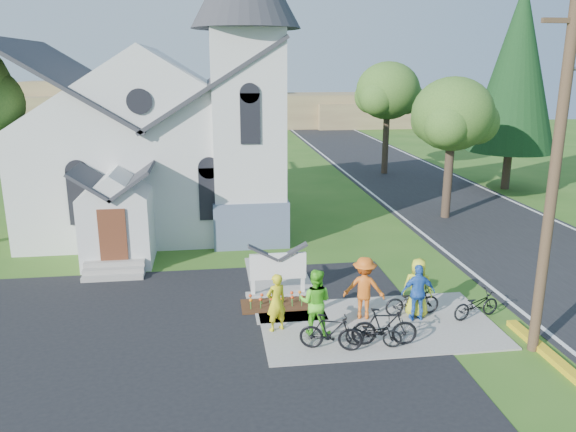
{
  "coord_description": "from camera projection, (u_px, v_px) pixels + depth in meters",
  "views": [
    {
      "loc": [
        -3.29,
        -14.41,
        7.62
      ],
      "look_at": [
        -0.61,
        5.0,
        2.29
      ],
      "focal_mm": 35.0,
      "sensor_mm": 36.0,
      "label": 1
    }
  ],
  "objects": [
    {
      "name": "bike_0",
      "position": [
        374.0,
        333.0,
        15.44
      ],
      "size": [
        1.63,
        0.9,
        0.81
      ],
      "primitive_type": "imported",
      "rotation": [
        0.0,
        0.0,
        1.32
      ],
      "color": "black",
      "rests_on": "sidewalk"
    },
    {
      "name": "tree_road_mid",
      "position": [
        388.0,
        91.0,
        38.82
      ],
      "size": [
        4.4,
        4.4,
        7.8
      ],
      "color": "#35261D",
      "rests_on": "ground"
    },
    {
      "name": "conifer",
      "position": [
        517.0,
        68.0,
        33.45
      ],
      "size": [
        5.2,
        5.2,
        12.4
      ],
      "color": "#35261D",
      "rests_on": "ground"
    },
    {
      "name": "sidewalk",
      "position": [
        378.0,
        325.0,
        16.87
      ],
      "size": [
        7.0,
        4.0,
        0.05
      ],
      "primitive_type": "cube",
      "color": "gray",
      "rests_on": "ground"
    },
    {
      "name": "utility_pole",
      "position": [
        559.0,
        155.0,
        14.06
      ],
      "size": [
        3.45,
        0.28,
        10.0
      ],
      "color": "#413220",
      "rests_on": "ground"
    },
    {
      "name": "cyclist_3",
      "position": [
        364.0,
        288.0,
        17.07
      ],
      "size": [
        1.42,
        1.06,
        1.95
      ],
      "primitive_type": "imported",
      "rotation": [
        0.0,
        0.0,
        2.85
      ],
      "color": "#D65E17",
      "rests_on": "sidewalk"
    },
    {
      "name": "cyclist_1",
      "position": [
        315.0,
        302.0,
        16.06
      ],
      "size": [
        1.15,
        1.03,
        1.96
      ],
      "primitive_type": "imported",
      "rotation": [
        0.0,
        0.0,
        2.78
      ],
      "color": "#56D127",
      "rests_on": "sidewalk"
    },
    {
      "name": "flower_bed",
      "position": [
        281.0,
        305.0,
        18.23
      ],
      "size": [
        2.6,
        1.1,
        0.07
      ],
      "primitive_type": "cube",
      "color": "#37190F",
      "rests_on": "ground"
    },
    {
      "name": "bike_3",
      "position": [
        384.0,
        327.0,
        15.48
      ],
      "size": [
        1.88,
        0.74,
        1.1
      ],
      "primitive_type": "imported",
      "rotation": [
        0.0,
        0.0,
        1.45
      ],
      "color": "black",
      "rests_on": "sidewalk"
    },
    {
      "name": "bike_4",
      "position": [
        476.0,
        305.0,
        17.19
      ],
      "size": [
        1.74,
        0.98,
        0.87
      ],
      "primitive_type": "imported",
      "rotation": [
        0.0,
        0.0,
        1.83
      ],
      "color": "black",
      "rests_on": "sidewalk"
    },
    {
      "name": "cyclist_2",
      "position": [
        418.0,
        292.0,
        16.97
      ],
      "size": [
        1.05,
        0.48,
        1.76
      ],
      "primitive_type": "imported",
      "rotation": [
        0.0,
        0.0,
        3.09
      ],
      "color": "blue",
      "rests_on": "sidewalk"
    },
    {
      "name": "bike_2",
      "position": [
        412.0,
        301.0,
        17.4
      ],
      "size": [
        1.76,
        0.68,
        0.91
      ],
      "primitive_type": "imported",
      "rotation": [
        0.0,
        0.0,
        1.61
      ],
      "color": "black",
      "rests_on": "sidewalk"
    },
    {
      "name": "bike_1",
      "position": [
        331.0,
        332.0,
        15.24
      ],
      "size": [
        1.79,
        0.96,
        1.04
      ],
      "primitive_type": "imported",
      "rotation": [
        0.0,
        0.0,
        1.28
      ],
      "color": "black",
      "rests_on": "sidewalk"
    },
    {
      "name": "parking_lot",
      "position": [
        63.0,
        394.0,
        13.37
      ],
      "size": [
        20.0,
        16.0,
        0.02
      ],
      "primitive_type": "cube",
      "color": "black",
      "rests_on": "ground"
    },
    {
      "name": "cyclist_4",
      "position": [
        418.0,
        287.0,
        17.25
      ],
      "size": [
        1.06,
        0.89,
        1.85
      ],
      "primitive_type": "imported",
      "rotation": [
        0.0,
        0.0,
        2.74
      ],
      "color": "yellow",
      "rests_on": "sidewalk"
    },
    {
      "name": "cyclist_0",
      "position": [
        276.0,
        302.0,
        16.28
      ],
      "size": [
        0.75,
        0.64,
        1.75
      ],
      "primitive_type": "imported",
      "rotation": [
        0.0,
        0.0,
        3.55
      ],
      "color": "yellow",
      "rests_on": "sidewalk"
    },
    {
      "name": "road",
      "position": [
        449.0,
        202.0,
        31.86
      ],
      "size": [
        8.0,
        90.0,
        0.02
      ],
      "primitive_type": "cube",
      "color": "black",
      "rests_on": "ground"
    },
    {
      "name": "church_sign",
      "position": [
        278.0,
        267.0,
        18.83
      ],
      "size": [
        2.2,
        0.4,
        1.7
      ],
      "color": "gray",
      "rests_on": "ground"
    },
    {
      "name": "tree_road_near",
      "position": [
        453.0,
        115.0,
        27.43
      ],
      "size": [
        4.0,
        4.0,
        7.05
      ],
      "color": "#35261D",
      "rests_on": "ground"
    },
    {
      "name": "distant_hills",
      "position": [
        263.0,
        109.0,
        69.92
      ],
      "size": [
        61.0,
        10.0,
        5.6
      ],
      "color": "olive",
      "rests_on": "ground"
    },
    {
      "name": "ground",
      "position": [
        333.0,
        337.0,
        16.2
      ],
      "size": [
        120.0,
        120.0,
        0.0
      ],
      "primitive_type": "plane",
      "color": "#2F5E1A",
      "rests_on": "ground"
    },
    {
      "name": "church",
      "position": [
        162.0,
        117.0,
        26.04
      ],
      "size": [
        12.35,
        12.0,
        13.0
      ],
      "color": "silver",
      "rests_on": "ground"
    }
  ]
}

